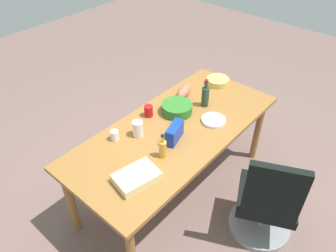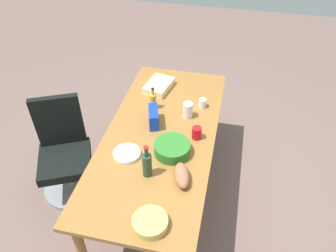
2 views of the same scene
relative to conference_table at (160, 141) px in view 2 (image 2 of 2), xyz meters
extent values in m
plane|color=#715852|center=(0.00, 0.00, -0.72)|extent=(10.00, 10.00, 0.00)
cube|color=olive|center=(0.00, 0.00, 0.06)|extent=(2.08, 0.93, 0.04)
cylinder|color=olive|center=(-0.95, -0.38, -0.34)|extent=(0.07, 0.07, 0.76)
cylinder|color=olive|center=(0.95, -0.38, -0.34)|extent=(0.07, 0.07, 0.76)
cylinder|color=olive|center=(-0.95, 0.38, -0.34)|extent=(0.07, 0.07, 0.76)
cylinder|color=gray|center=(0.16, -0.89, -0.69)|extent=(0.56, 0.56, 0.05)
cylinder|color=gray|center=(0.16, -0.89, -0.48)|extent=(0.06, 0.06, 0.37)
cube|color=black|center=(0.16, -0.89, -0.30)|extent=(0.64, 0.64, 0.09)
cube|color=black|center=(-0.04, -0.99, 0.01)|extent=(0.24, 0.42, 0.54)
cylinder|color=white|center=(-0.29, 0.18, 0.16)|extent=(0.10, 0.10, 0.14)
cylinder|color=#2C7027|center=(0.19, 0.15, 0.13)|extent=(0.31, 0.31, 0.09)
ellipsoid|color=#A76344|center=(0.45, 0.27, 0.13)|extent=(0.26, 0.18, 0.10)
cube|color=beige|center=(-0.66, -0.18, 0.12)|extent=(0.36, 0.28, 0.07)
cube|color=#1336B3|center=(-0.12, -0.09, 0.16)|extent=(0.23, 0.14, 0.15)
cylinder|color=red|center=(-0.02, 0.31, 0.14)|extent=(0.10, 0.10, 0.11)
cylinder|color=#CFB659|center=(0.88, 0.15, 0.12)|extent=(0.25, 0.25, 0.06)
cylinder|color=white|center=(0.30, -0.20, 0.10)|extent=(0.27, 0.27, 0.03)
cylinder|color=#263E2B|center=(0.46, 0.01, 0.18)|extent=(0.08, 0.08, 0.20)
cylinder|color=#263E2B|center=(0.46, 0.01, 0.32)|extent=(0.03, 0.03, 0.08)
cylinder|color=red|center=(0.46, 0.01, 0.37)|extent=(0.04, 0.04, 0.01)
cylinder|color=gold|center=(-0.34, -0.15, 0.16)|extent=(0.07, 0.07, 0.15)
cylinder|color=gold|center=(-0.34, -0.15, 0.27)|extent=(0.03, 0.03, 0.06)
cylinder|color=black|center=(-0.34, -0.15, 0.30)|extent=(0.04, 0.04, 0.01)
cylinder|color=white|center=(-0.45, 0.29, 0.13)|extent=(0.07, 0.07, 0.09)
camera|label=1|loc=(-1.73, -1.41, 1.91)|focal=34.57mm
camera|label=2|loc=(2.02, 0.52, 1.99)|focal=35.24mm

